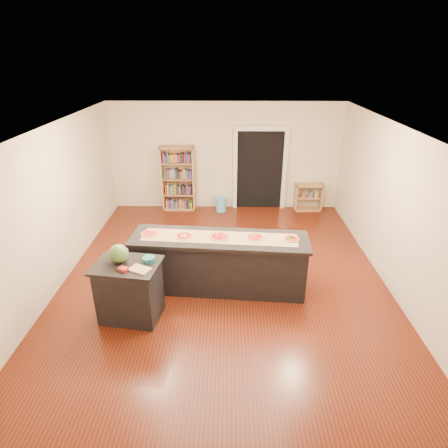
{
  "coord_description": "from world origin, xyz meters",
  "views": [
    {
      "loc": [
        0.09,
        -6.11,
        3.94
      ],
      "look_at": [
        0.0,
        0.2,
        1.0
      ],
      "focal_mm": 30.0,
      "sensor_mm": 36.0,
      "label": 1
    }
  ],
  "objects_px": {
    "bookshelf": "(178,179)",
    "watermelon": "(119,254)",
    "low_shelf": "(308,197)",
    "waste_bin": "(221,204)",
    "kitchen_island": "(220,263)",
    "side_counter": "(130,291)"
  },
  "relations": [
    {
      "from": "bookshelf",
      "to": "waste_bin",
      "type": "relative_size",
      "value": 4.35
    },
    {
      "from": "side_counter",
      "to": "waste_bin",
      "type": "xyz_separation_m",
      "value": [
        1.35,
        4.4,
        -0.3
      ]
    },
    {
      "from": "bookshelf",
      "to": "low_shelf",
      "type": "relative_size",
      "value": 2.37
    },
    {
      "from": "low_shelf",
      "to": "waste_bin",
      "type": "bearing_deg",
      "value": -177.16
    },
    {
      "from": "bookshelf",
      "to": "watermelon",
      "type": "xyz_separation_m",
      "value": [
        -0.34,
        -4.46,
        0.27
      ]
    },
    {
      "from": "kitchen_island",
      "to": "watermelon",
      "type": "height_order",
      "value": "watermelon"
    },
    {
      "from": "low_shelf",
      "to": "waste_bin",
      "type": "distance_m",
      "value": 2.34
    },
    {
      "from": "waste_bin",
      "to": "bookshelf",
      "type": "bearing_deg",
      "value": 173.99
    },
    {
      "from": "bookshelf",
      "to": "watermelon",
      "type": "distance_m",
      "value": 4.48
    },
    {
      "from": "low_shelf",
      "to": "kitchen_island",
      "type": "bearing_deg",
      "value": -121.87
    },
    {
      "from": "bookshelf",
      "to": "low_shelf",
      "type": "bearing_deg",
      "value": -0.04
    },
    {
      "from": "kitchen_island",
      "to": "waste_bin",
      "type": "xyz_separation_m",
      "value": [
        -0.05,
        3.56,
        -0.31
      ]
    },
    {
      "from": "low_shelf",
      "to": "watermelon",
      "type": "bearing_deg",
      "value": -130.48
    },
    {
      "from": "watermelon",
      "to": "kitchen_island",
      "type": "bearing_deg",
      "value": 27.16
    },
    {
      "from": "side_counter",
      "to": "bookshelf",
      "type": "relative_size",
      "value": 0.58
    },
    {
      "from": "bookshelf",
      "to": "watermelon",
      "type": "height_order",
      "value": "bookshelf"
    },
    {
      "from": "side_counter",
      "to": "low_shelf",
      "type": "relative_size",
      "value": 1.36
    },
    {
      "from": "low_shelf",
      "to": "watermelon",
      "type": "height_order",
      "value": "watermelon"
    },
    {
      "from": "side_counter",
      "to": "kitchen_island",
      "type": "bearing_deg",
      "value": 39.43
    },
    {
      "from": "waste_bin",
      "to": "watermelon",
      "type": "distance_m",
      "value": 4.67
    },
    {
      "from": "low_shelf",
      "to": "waste_bin",
      "type": "relative_size",
      "value": 1.84
    },
    {
      "from": "low_shelf",
      "to": "bookshelf",
      "type": "bearing_deg",
      "value": 179.96
    }
  ]
}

